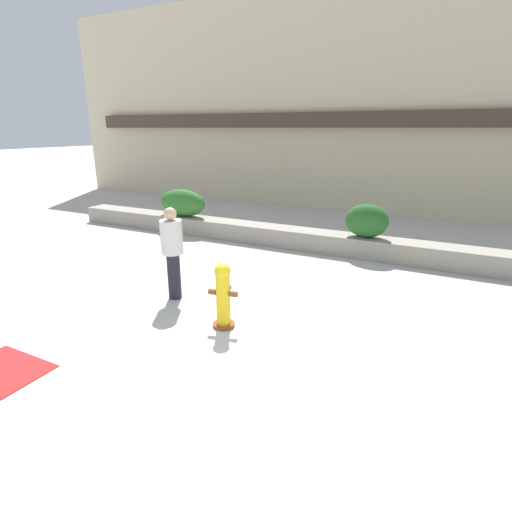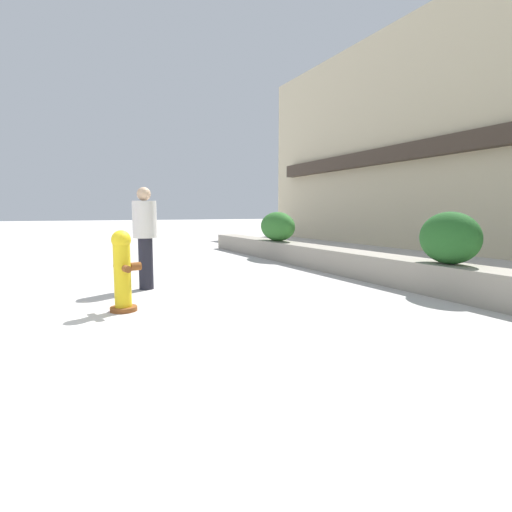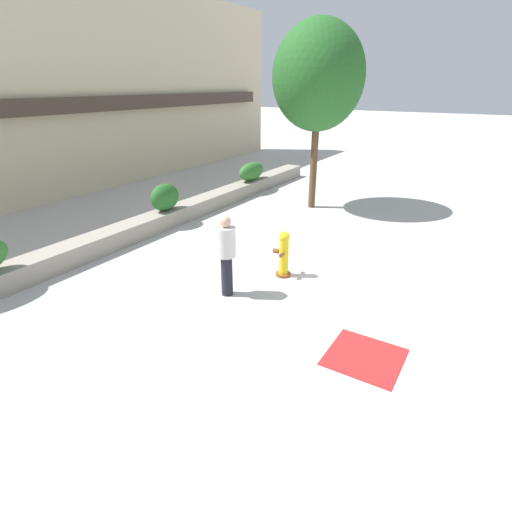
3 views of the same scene
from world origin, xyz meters
The scene contains 6 objects.
ground_plane centered at (0.00, 0.00, 0.00)m, with size 120.00×120.00×0.00m, color #BCB7B2.
planter_wall_low centered at (0.00, 6.00, 0.25)m, with size 18.00×0.70×0.50m, color gray.
hedge_bush_0 centered at (-5.26, 6.00, 0.91)m, with size 1.57×0.66×0.81m, color #2D6B28.
hedge_bush_1 centered at (0.27, 6.00, 0.91)m, with size 1.04×0.62×0.82m, color #235B23.
fire_hydrant centered at (-0.94, 1.24, 0.55)m, with size 0.48×0.46×1.08m.
pedestrian centered at (-2.35, 1.81, 0.99)m, with size 0.46×0.46×1.73m.
Camera 2 is at (4.53, 0.52, 1.32)m, focal length 28.00 mm.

